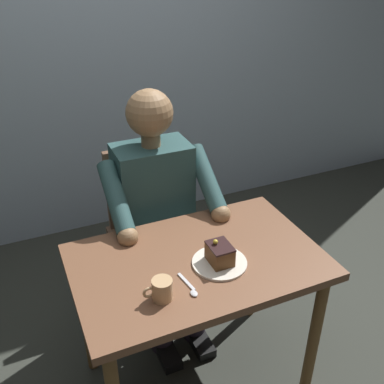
{
  "coord_description": "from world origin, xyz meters",
  "views": [
    {
      "loc": [
        0.59,
        1.28,
        1.81
      ],
      "look_at": [
        -0.02,
        -0.1,
        0.96
      ],
      "focal_mm": 41.36,
      "sensor_mm": 36.0,
      "label": 1
    }
  ],
  "objects_px": {
    "chair": "(149,224)",
    "dessert_spoon": "(190,288)",
    "seated_person": "(159,214)",
    "coffee_cup": "(162,289)",
    "dining_table": "(197,277)",
    "cake_slice": "(220,253)"
  },
  "relations": [
    {
      "from": "dessert_spoon",
      "to": "chair",
      "type": "bearing_deg",
      "value": -97.19
    },
    {
      "from": "chair",
      "to": "seated_person",
      "type": "relative_size",
      "value": 0.71
    },
    {
      "from": "chair",
      "to": "seated_person",
      "type": "bearing_deg",
      "value": 90.0
    },
    {
      "from": "dessert_spoon",
      "to": "cake_slice",
      "type": "bearing_deg",
      "value": -152.02
    },
    {
      "from": "coffee_cup",
      "to": "dessert_spoon",
      "type": "xyz_separation_m",
      "value": [
        -0.11,
        -0.0,
        -0.04
      ]
    },
    {
      "from": "coffee_cup",
      "to": "dessert_spoon",
      "type": "distance_m",
      "value": 0.12
    },
    {
      "from": "chair",
      "to": "dessert_spoon",
      "type": "height_order",
      "value": "chair"
    },
    {
      "from": "dining_table",
      "to": "dessert_spoon",
      "type": "distance_m",
      "value": 0.21
    },
    {
      "from": "cake_slice",
      "to": "coffee_cup",
      "type": "distance_m",
      "value": 0.29
    },
    {
      "from": "chair",
      "to": "dessert_spoon",
      "type": "distance_m",
      "value": 0.81
    },
    {
      "from": "cake_slice",
      "to": "chair",
      "type": "bearing_deg",
      "value": -84.6
    },
    {
      "from": "chair",
      "to": "seated_person",
      "type": "distance_m",
      "value": 0.24
    },
    {
      "from": "dining_table",
      "to": "seated_person",
      "type": "relative_size",
      "value": 0.8
    },
    {
      "from": "seated_person",
      "to": "coffee_cup",
      "type": "bearing_deg",
      "value": 70.99
    },
    {
      "from": "seated_person",
      "to": "coffee_cup",
      "type": "xyz_separation_m",
      "value": [
        0.21,
        0.61,
        0.09
      ]
    },
    {
      "from": "dining_table",
      "to": "dessert_spoon",
      "type": "bearing_deg",
      "value": 57.16
    },
    {
      "from": "seated_person",
      "to": "coffee_cup",
      "type": "height_order",
      "value": "seated_person"
    },
    {
      "from": "chair",
      "to": "coffee_cup",
      "type": "distance_m",
      "value": 0.84
    },
    {
      "from": "chair",
      "to": "dessert_spoon",
      "type": "bearing_deg",
      "value": 82.81
    },
    {
      "from": "cake_slice",
      "to": "coffee_cup",
      "type": "height_order",
      "value": "cake_slice"
    },
    {
      "from": "dining_table",
      "to": "coffee_cup",
      "type": "xyz_separation_m",
      "value": [
        0.21,
        0.15,
        0.14
      ]
    },
    {
      "from": "chair",
      "to": "dessert_spoon",
      "type": "xyz_separation_m",
      "value": [
        0.1,
        0.77,
        0.22
      ]
    }
  ]
}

